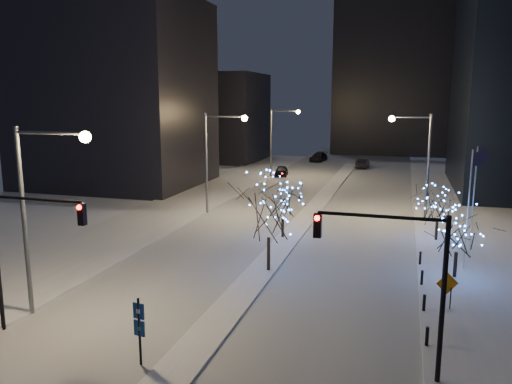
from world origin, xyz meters
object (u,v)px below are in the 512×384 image
at_px(street_lamp_w_far, 278,133).
at_px(holiday_tree_median_near, 269,209).
at_px(car_near, 281,171).
at_px(street_lamp_w_mid, 216,149).
at_px(wayfinding_sign, 139,324).
at_px(traffic_signal_west, 21,240).
at_px(car_mid, 363,163).
at_px(holiday_tree_plaza_far, 438,203).
at_px(street_lamp_east, 419,153).
at_px(car_far, 319,157).
at_px(holiday_tree_median_far, 283,198).
at_px(traffic_signal_east, 403,268).
at_px(holiday_tree_plaza_near, 458,232).
at_px(street_lamp_w_near, 39,196).
at_px(construction_sign, 447,287).

xyz_separation_m(street_lamp_w_far, holiday_tree_median_near, (9.43, -40.07, -2.20)).
bearing_deg(street_lamp_w_far, car_near, 76.62).
distance_m(street_lamp_w_mid, holiday_tree_median_near, 17.91).
height_order(street_lamp_w_far, wayfinding_sign, street_lamp_w_far).
height_order(traffic_signal_west, car_mid, traffic_signal_west).
relative_size(car_mid, holiday_tree_plaza_far, 1.03).
bearing_deg(traffic_signal_west, holiday_tree_plaza_far, 48.72).
relative_size(street_lamp_w_mid, car_mid, 2.11).
distance_m(street_lamp_east, traffic_signal_west, 35.30).
bearing_deg(holiday_tree_median_near, car_far, 96.39).
relative_size(street_lamp_w_far, street_lamp_east, 1.00).
height_order(holiday_tree_median_far, wayfinding_sign, holiday_tree_median_far).
xyz_separation_m(traffic_signal_east, holiday_tree_median_far, (-9.44, 19.07, -1.32)).
bearing_deg(car_far, holiday_tree_plaza_near, -64.48).
relative_size(holiday_tree_median_far, holiday_tree_plaza_near, 1.14).
relative_size(holiday_tree_median_near, holiday_tree_plaza_near, 1.42).
height_order(car_near, holiday_tree_plaza_near, holiday_tree_plaza_near).
height_order(street_lamp_w_near, holiday_tree_plaza_near, street_lamp_w_near).
distance_m(traffic_signal_west, traffic_signal_east, 17.41).
relative_size(street_lamp_w_far, car_near, 2.23).
relative_size(street_lamp_w_far, car_far, 1.82).
bearing_deg(car_far, construction_sign, -66.65).
height_order(street_lamp_w_near, street_lamp_w_far, same).
relative_size(traffic_signal_east, car_near, 1.56).
bearing_deg(holiday_tree_plaza_far, street_lamp_w_far, 125.15).
height_order(street_lamp_w_near, holiday_tree_median_far, street_lamp_w_near).
relative_size(car_near, wayfinding_sign, 1.46).
bearing_deg(construction_sign, holiday_tree_plaza_near, 61.36).
bearing_deg(car_near, construction_sign, -74.64).
height_order(car_near, holiday_tree_median_near, holiday_tree_median_near).
distance_m(street_lamp_east, wayfinding_sign, 33.55).
bearing_deg(holiday_tree_median_far, traffic_signal_east, -63.66).
bearing_deg(holiday_tree_plaza_far, car_near, 123.71).
relative_size(holiday_tree_plaza_near, wayfinding_sign, 1.48).
height_order(traffic_signal_west, car_near, traffic_signal_west).
bearing_deg(holiday_tree_median_far, car_near, 103.83).
bearing_deg(street_lamp_east, holiday_tree_median_far, -136.80).
bearing_deg(car_near, wayfinding_sign, -91.55).
distance_m(car_near, holiday_tree_median_far, 34.22).
height_order(street_lamp_east, holiday_tree_median_far, street_lamp_east).
distance_m(street_lamp_east, car_near, 30.35).
distance_m(street_lamp_east, construction_sign, 21.97).
height_order(street_lamp_w_far, traffic_signal_west, street_lamp_w_far).
distance_m(street_lamp_w_mid, traffic_signal_east, 31.60).
bearing_deg(holiday_tree_median_near, street_lamp_east, 62.04).
height_order(car_near, wayfinding_sign, wayfinding_sign).
xyz_separation_m(street_lamp_w_mid, street_lamp_east, (19.02, 3.00, -0.05)).
xyz_separation_m(car_mid, holiday_tree_plaza_near, (10.00, -51.66, 2.31)).
bearing_deg(construction_sign, street_lamp_w_mid, 118.86).
xyz_separation_m(car_near, car_far, (2.33, 19.59, 0.03)).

